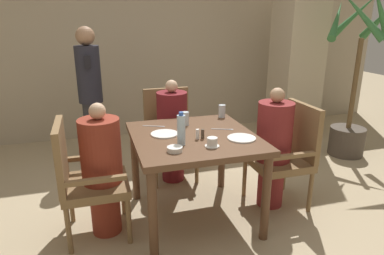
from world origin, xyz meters
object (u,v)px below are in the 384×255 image
at_px(potted_palm, 352,100).
at_px(glass_tall_near, 185,119).
at_px(chair_right_side, 287,151).
at_px(diner_in_right_chair, 273,147).
at_px(diner_in_far_chair, 172,130).
at_px(chair_far_side, 169,130).
at_px(teacup_with_saucer, 212,142).
at_px(standing_host, 90,93).
at_px(plate_main_right, 242,138).
at_px(diner_in_left_chair, 102,169).
at_px(glass_tall_mid, 222,111).
at_px(plate_main_left, 165,134).
at_px(chair_left_side, 84,176).
at_px(bowl_small, 175,149).
at_px(water_bottle, 181,130).

bearing_deg(potted_palm, glass_tall_near, -166.36).
bearing_deg(chair_right_side, diner_in_right_chair, 180.00).
bearing_deg(diner_in_far_chair, chair_far_side, 90.00).
bearing_deg(teacup_with_saucer, diner_in_right_chair, 22.75).
height_order(diner_in_right_chair, glass_tall_near, diner_in_right_chair).
distance_m(chair_far_side, standing_host, 1.06).
bearing_deg(plate_main_right, diner_in_left_chair, 169.70).
height_order(plate_main_right, teacup_with_saucer, teacup_with_saucer).
bearing_deg(glass_tall_mid, plate_main_left, -151.29).
xyz_separation_m(chair_left_side, diner_in_far_chair, (0.91, 0.79, 0.05)).
xyz_separation_m(bowl_small, glass_tall_mid, (0.66, 0.75, 0.04)).
xyz_separation_m(potted_palm, teacup_with_saucer, (-2.29, -1.15, 0.08)).
distance_m(teacup_with_saucer, glass_tall_near, 0.59).
height_order(diner_in_far_chair, plate_main_left, diner_in_far_chair).
xyz_separation_m(diner_in_far_chair, standing_host, (-0.81, 0.74, 0.30)).
xyz_separation_m(teacup_with_saucer, water_bottle, (-0.21, 0.11, 0.09)).
xyz_separation_m(diner_in_far_chair, bowl_small, (-0.24, -1.10, 0.23)).
height_order(chair_right_side, plate_main_right, chair_right_side).
bearing_deg(glass_tall_mid, standing_host, 138.60).
height_order(potted_palm, glass_tall_mid, potted_palm).
bearing_deg(glass_tall_near, bowl_small, -112.25).
bearing_deg(standing_host, plate_main_left, -68.36).
distance_m(potted_palm, glass_tall_mid, 1.97).
xyz_separation_m(diner_in_right_chair, bowl_small, (-1.00, -0.31, 0.21)).
height_order(diner_in_left_chair, chair_right_side, diner_in_left_chair).
distance_m(standing_host, bowl_small, 1.93).
height_order(chair_right_side, standing_host, standing_host).
bearing_deg(glass_tall_near, chair_far_side, 90.54).
distance_m(chair_left_side, chair_right_side, 1.82).
relative_size(chair_left_side, chair_far_side, 1.00).
xyz_separation_m(chair_far_side, water_bottle, (-0.16, -1.12, 0.37)).
xyz_separation_m(chair_far_side, potted_palm, (2.34, -0.08, 0.20)).
bearing_deg(plate_main_left, diner_in_far_chair, 71.72).
relative_size(potted_palm, teacup_with_saucer, 19.16).
relative_size(diner_in_right_chair, glass_tall_mid, 9.20).
bearing_deg(bowl_small, plate_main_left, 88.85).
height_order(chair_left_side, diner_in_left_chair, diner_in_left_chair).
distance_m(chair_left_side, teacup_with_saucer, 1.05).
distance_m(diner_in_far_chair, standing_host, 1.13).
distance_m(diner_in_right_chair, teacup_with_saucer, 0.80).
height_order(potted_palm, bowl_small, potted_palm).
bearing_deg(bowl_small, diner_in_left_chair, 149.01).
bearing_deg(diner_in_far_chair, diner_in_left_chair, -134.08).
distance_m(diner_in_left_chair, glass_tall_mid, 1.29).
bearing_deg(plate_main_right, glass_tall_mid, 82.97).
bearing_deg(diner_in_far_chair, chair_left_side, -139.08).
bearing_deg(standing_host, diner_in_left_chair, -88.37).
height_order(standing_host, plate_main_right, standing_host).
height_order(chair_right_side, water_bottle, water_bottle).
bearing_deg(potted_palm, standing_host, 168.02).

